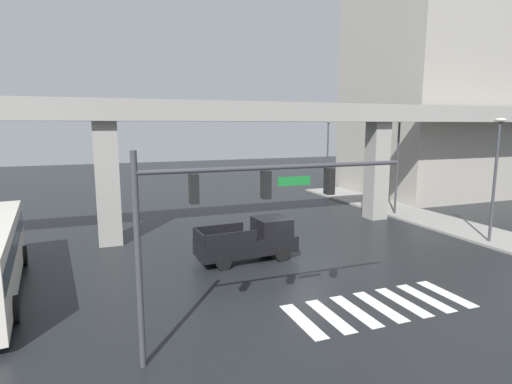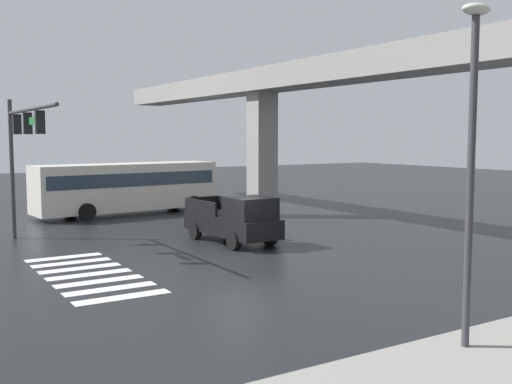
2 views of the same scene
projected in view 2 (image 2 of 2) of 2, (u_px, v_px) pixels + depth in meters
name	position (u px, v px, depth m)	size (l,w,h in m)	color
ground_plane	(244.00, 256.00, 22.92)	(120.00, 120.00, 0.00)	black
crosswalk_stripes	(89.00, 275.00, 19.80)	(7.15, 2.80, 0.01)	silver
elevated_overpass	(377.00, 78.00, 25.76)	(53.32, 2.27, 8.27)	gray
pickup_truck	(235.00, 220.00, 25.59)	(5.20, 2.31, 2.08)	black
city_bus	(128.00, 185.00, 35.14)	(3.54, 10.99, 2.99)	beige
traffic_signal_mast	(22.00, 137.00, 24.21)	(8.69, 0.32, 6.20)	#38383D
street_lamp_near_corner	(472.00, 137.00, 12.22)	(0.44, 0.70, 7.24)	#38383D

